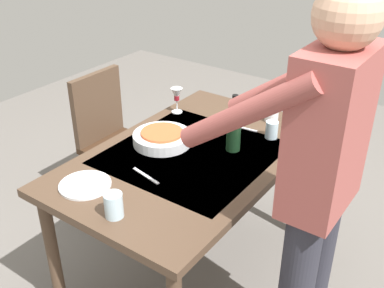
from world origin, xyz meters
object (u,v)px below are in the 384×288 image
object	(u,v)px
wine_bottle	(234,130)
water_cup_far_left	(272,112)
chair_near	(111,133)
serving_bowl_pasta	(162,138)
wine_glass_left	(177,96)
water_cup_near_left	(272,130)
water_cup_near_right	(114,205)
dining_table	(192,167)
dinner_plate_near	(85,185)
person_server	(316,183)

from	to	relation	value
wine_bottle	water_cup_far_left	world-z (taller)	wine_bottle
water_cup_far_left	chair_near	bearing A→B (deg)	-71.82
wine_bottle	serving_bowl_pasta	xyz separation A→B (m)	(0.15, -0.33, -0.08)
wine_glass_left	water_cup_near_left	distance (m)	0.60
water_cup_near_right	dining_table	bearing A→B (deg)	-175.95
dining_table	dinner_plate_near	xyz separation A→B (m)	(0.51, -0.21, 0.09)
chair_near	dining_table	bearing A→B (deg)	73.75
water_cup_near_left	chair_near	bearing A→B (deg)	-82.74
person_server	water_cup_near_left	xyz separation A→B (m)	(-0.57, -0.45, -0.15)
chair_near	water_cup_near_left	distance (m)	1.11
wine_glass_left	water_cup_far_left	xyz separation A→B (m)	(-0.22, 0.51, -0.05)
person_server	wine_glass_left	distance (m)	1.18
person_server	wine_glass_left	xyz separation A→B (m)	(-0.54, -1.05, -0.09)
water_cup_near_left	dinner_plate_near	xyz separation A→B (m)	(0.89, -0.46, -0.04)
wine_glass_left	water_cup_near_left	size ratio (longest dim) A/B	1.64
wine_glass_left	water_cup_near_right	size ratio (longest dim) A/B	1.44
wine_bottle	water_cup_near_right	bearing A→B (deg)	-8.14
chair_near	dinner_plate_near	bearing A→B (deg)	38.91
person_server	wine_bottle	size ratio (longest dim) A/B	5.71
chair_near	wine_bottle	bearing A→B (deg)	84.55
chair_near	water_cup_near_right	bearing A→B (deg)	46.00
wine_bottle	water_cup_near_right	world-z (taller)	wine_bottle
wine_glass_left	serving_bowl_pasta	xyz separation A→B (m)	(0.35, 0.17, -0.07)
serving_bowl_pasta	dinner_plate_near	size ratio (longest dim) A/B	1.30
dining_table	chair_near	distance (m)	0.87
water_cup_far_left	person_server	bearing A→B (deg)	35.89
water_cup_near_left	water_cup_near_right	distance (m)	0.99
wine_bottle	serving_bowl_pasta	size ratio (longest dim) A/B	0.99
person_server	water_cup_near_right	xyz separation A→B (m)	(0.40, -0.66, -0.14)
dining_table	dinner_plate_near	world-z (taller)	dinner_plate_near
wine_glass_left	water_cup_far_left	world-z (taller)	wine_glass_left
serving_bowl_pasta	chair_near	bearing A→B (deg)	-111.16
serving_bowl_pasta	dining_table	bearing A→B (deg)	92.39
dining_table	water_cup_far_left	xyz separation A→B (m)	(-0.56, 0.15, 0.14)
wine_bottle	water_cup_far_left	size ratio (longest dim) A/B	2.77
person_server	serving_bowl_pasta	xyz separation A→B (m)	(-0.19, -0.88, -0.16)
dining_table	wine_bottle	xyz separation A→B (m)	(-0.15, 0.15, 0.19)
chair_near	water_cup_near_right	xyz separation A→B (m)	(0.83, 0.86, 0.29)
serving_bowl_pasta	water_cup_near_left	bearing A→B (deg)	131.72
dining_table	water_cup_near_left	bearing A→B (deg)	146.72
wine_bottle	dinner_plate_near	xyz separation A→B (m)	(0.66, -0.36, -0.10)
chair_near	water_cup_far_left	size ratio (longest dim) A/B	8.50
dining_table	dinner_plate_near	size ratio (longest dim) A/B	6.13
water_cup_near_left	dinner_plate_near	distance (m)	1.00
person_server	wine_bottle	xyz separation A→B (m)	(-0.34, -0.55, -0.08)
dining_table	wine_bottle	size ratio (longest dim) A/B	4.76
dining_table	serving_bowl_pasta	world-z (taller)	serving_bowl_pasta
person_server	water_cup_far_left	world-z (taller)	person_server
dining_table	wine_glass_left	xyz separation A→B (m)	(-0.34, -0.35, 0.19)
dinner_plate_near	serving_bowl_pasta	bearing A→B (deg)	176.61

